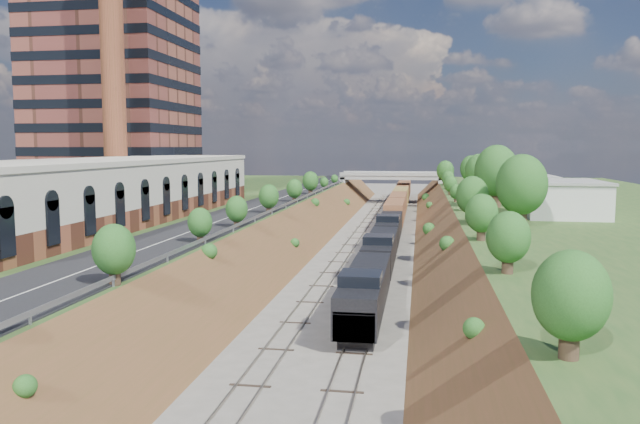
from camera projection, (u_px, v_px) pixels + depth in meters
platform_left at (150, 220)px, 92.63m from camera, size 44.00×180.00×5.00m
platform_right at (622, 229)px, 82.20m from camera, size 44.00×180.00×5.00m
embankment_left at (295, 240)px, 89.41m from camera, size 10.00×180.00×10.00m
embankment_right at (451, 244)px, 85.93m from camera, size 10.00×180.00×10.00m
rail_left_track at (353, 241)px, 88.07m from camera, size 1.58×180.00×0.18m
rail_right_track at (390, 242)px, 87.25m from camera, size 1.58×180.00×0.18m
road at (264, 205)px, 89.59m from camera, size 8.00×180.00×0.10m
guardrail at (292, 202)px, 88.70m from camera, size 0.10×171.00×0.70m
commercial_building at (106, 190)px, 69.61m from camera, size 14.30×62.30×7.00m
highrise_tower at (113, 28)px, 102.97m from camera, size 22.00×22.00×53.90m
smokestack at (113, 63)px, 86.82m from camera, size 3.20×3.20×40.00m
overpass at (392, 182)px, 148.04m from camera, size 24.50×8.30×7.40m
white_building_near at (561, 199)px, 75.37m from camera, size 9.00×12.00×4.00m
white_building_far at (526, 189)px, 97.07m from camera, size 8.00×10.00×3.60m
tree_right_large at (522, 185)px, 64.37m from camera, size 5.25×5.25×7.61m
tree_left_crest at (185, 226)px, 49.53m from camera, size 2.45×2.45×3.55m
freight_train at (396, 209)px, 108.54m from camera, size 2.96×135.42×4.55m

